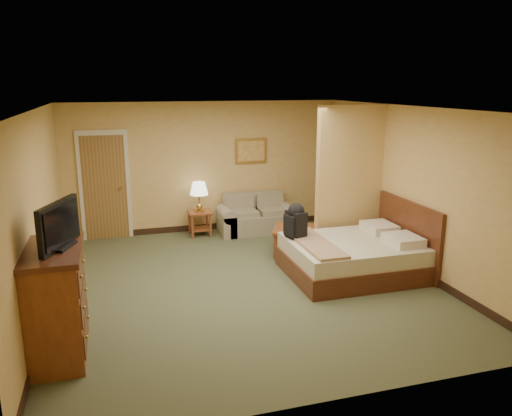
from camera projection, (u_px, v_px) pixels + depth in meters
name	position (u px, v px, depth m)	size (l,w,h in m)	color
floor	(244.00, 284.00, 7.53)	(6.00, 6.00, 0.00)	#4A5134
ceiling	(243.00, 108.00, 6.90)	(6.00, 6.00, 0.00)	white
back_wall	(205.00, 167.00, 10.00)	(5.50, 0.02, 2.60)	tan
left_wall	(39.00, 213.00, 6.46)	(0.02, 6.00, 2.60)	tan
right_wall	(410.00, 189.00, 7.96)	(0.02, 6.00, 2.60)	tan
partition	(349.00, 180.00, 8.66)	(1.20, 0.15, 2.60)	tan
door	(105.00, 186.00, 9.50)	(0.94, 0.16, 2.10)	beige
baseboard	(207.00, 227.00, 10.29)	(5.50, 0.02, 0.12)	black
loveseat	(257.00, 219.00, 10.12)	(1.54, 0.72, 0.78)	gray
side_table	(200.00, 219.00, 9.86)	(0.44, 0.44, 0.49)	brown
table_lamp	(199.00, 189.00, 9.71)	(0.35, 0.35, 0.59)	#B99344
coffee_table	(295.00, 235.00, 8.76)	(0.99, 0.99, 0.48)	brown
wall_picture	(251.00, 151.00, 10.17)	(0.67, 0.04, 0.52)	#B78E3F
dresser	(57.00, 302.00, 5.41)	(0.61, 1.16, 1.24)	brown
tv	(59.00, 226.00, 5.23)	(0.36, 0.78, 0.50)	black
bed	(357.00, 255.00, 7.86)	(2.04, 1.73, 1.12)	#461F10
backpack	(296.00, 220.00, 7.86)	(0.30, 0.37, 0.57)	black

